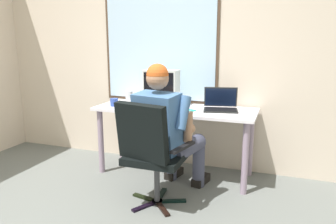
{
  "coord_description": "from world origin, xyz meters",
  "views": [
    {
      "loc": [
        1.29,
        -1.51,
        1.4
      ],
      "look_at": [
        0.27,
        1.27,
        0.76
      ],
      "focal_mm": 34.36,
      "sensor_mm": 36.0,
      "label": 1
    }
  ],
  "objects_px": {
    "office_chair": "(150,148)",
    "wine_glass": "(129,96)",
    "crt_monitor": "(161,85)",
    "cd_case": "(187,110)",
    "desk": "(175,118)",
    "coffee_mug": "(114,102)",
    "laptop": "(221,104)",
    "person_seated": "(167,129)"
  },
  "relations": [
    {
      "from": "wine_glass",
      "to": "cd_case",
      "type": "bearing_deg",
      "value": -0.82
    },
    {
      "from": "person_seated",
      "to": "wine_glass",
      "type": "height_order",
      "value": "person_seated"
    },
    {
      "from": "desk",
      "to": "laptop",
      "type": "height_order",
      "value": "laptop"
    },
    {
      "from": "person_seated",
      "to": "wine_glass",
      "type": "xyz_separation_m",
      "value": [
        -0.58,
        0.43,
        0.21
      ]
    },
    {
      "from": "crt_monitor",
      "to": "laptop",
      "type": "xyz_separation_m",
      "value": [
        0.64,
        0.03,
        -0.17
      ]
    },
    {
      "from": "cd_case",
      "to": "laptop",
      "type": "bearing_deg",
      "value": 29.41
    },
    {
      "from": "office_chair",
      "to": "laptop",
      "type": "height_order",
      "value": "laptop"
    },
    {
      "from": "office_chair",
      "to": "person_seated",
      "type": "relative_size",
      "value": 0.76
    },
    {
      "from": "crt_monitor",
      "to": "wine_glass",
      "type": "xyz_separation_m",
      "value": [
        -0.31,
        -0.14,
        -0.11
      ]
    },
    {
      "from": "desk",
      "to": "person_seated",
      "type": "bearing_deg",
      "value": -79.43
    },
    {
      "from": "laptop",
      "to": "person_seated",
      "type": "bearing_deg",
      "value": -122.12
    },
    {
      "from": "cd_case",
      "to": "coffee_mug",
      "type": "relative_size",
      "value": 2.09
    },
    {
      "from": "crt_monitor",
      "to": "cd_case",
      "type": "xyz_separation_m",
      "value": [
        0.33,
        -0.15,
        -0.22
      ]
    },
    {
      "from": "person_seated",
      "to": "cd_case",
      "type": "relative_size",
      "value": 6.88
    },
    {
      "from": "crt_monitor",
      "to": "desk",
      "type": "bearing_deg",
      "value": -16.65
    },
    {
      "from": "cd_case",
      "to": "office_chair",
      "type": "bearing_deg",
      "value": -99.55
    },
    {
      "from": "wine_glass",
      "to": "cd_case",
      "type": "distance_m",
      "value": 0.65
    },
    {
      "from": "crt_monitor",
      "to": "office_chair",
      "type": "bearing_deg",
      "value": -75.37
    },
    {
      "from": "office_chair",
      "to": "laptop",
      "type": "bearing_deg",
      "value": 63.75
    },
    {
      "from": "office_chair",
      "to": "laptop",
      "type": "distance_m",
      "value": 0.98
    },
    {
      "from": "office_chair",
      "to": "crt_monitor",
      "type": "relative_size",
      "value": 2.41
    },
    {
      "from": "crt_monitor",
      "to": "cd_case",
      "type": "bearing_deg",
      "value": -24.0
    },
    {
      "from": "person_seated",
      "to": "crt_monitor",
      "type": "relative_size",
      "value": 3.17
    },
    {
      "from": "desk",
      "to": "wine_glass",
      "type": "height_order",
      "value": "wine_glass"
    },
    {
      "from": "crt_monitor",
      "to": "laptop",
      "type": "height_order",
      "value": "crt_monitor"
    },
    {
      "from": "desk",
      "to": "person_seated",
      "type": "relative_size",
      "value": 1.36
    },
    {
      "from": "laptop",
      "to": "coffee_mug",
      "type": "height_order",
      "value": "laptop"
    },
    {
      "from": "crt_monitor",
      "to": "cd_case",
      "type": "height_order",
      "value": "crt_monitor"
    },
    {
      "from": "cd_case",
      "to": "desk",
      "type": "bearing_deg",
      "value": 148.94
    },
    {
      "from": "crt_monitor",
      "to": "laptop",
      "type": "distance_m",
      "value": 0.66
    },
    {
      "from": "office_chair",
      "to": "wine_glass",
      "type": "height_order",
      "value": "office_chair"
    },
    {
      "from": "desk",
      "to": "wine_glass",
      "type": "xyz_separation_m",
      "value": [
        -0.49,
        -0.09,
        0.22
      ]
    },
    {
      "from": "person_seated",
      "to": "wine_glass",
      "type": "distance_m",
      "value": 0.75
    },
    {
      "from": "office_chair",
      "to": "cd_case",
      "type": "height_order",
      "value": "office_chair"
    },
    {
      "from": "office_chair",
      "to": "coffee_mug",
      "type": "height_order",
      "value": "office_chair"
    },
    {
      "from": "desk",
      "to": "crt_monitor",
      "type": "height_order",
      "value": "crt_monitor"
    },
    {
      "from": "person_seated",
      "to": "coffee_mug",
      "type": "height_order",
      "value": "person_seated"
    },
    {
      "from": "crt_monitor",
      "to": "wine_glass",
      "type": "relative_size",
      "value": 2.33
    },
    {
      "from": "crt_monitor",
      "to": "wine_glass",
      "type": "height_order",
      "value": "crt_monitor"
    },
    {
      "from": "laptop",
      "to": "crt_monitor",
      "type": "bearing_deg",
      "value": -177.72
    },
    {
      "from": "wine_glass",
      "to": "cd_case",
      "type": "height_order",
      "value": "wine_glass"
    },
    {
      "from": "laptop",
      "to": "wine_glass",
      "type": "xyz_separation_m",
      "value": [
        -0.95,
        -0.16,
        0.06
      ]
    }
  ]
}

